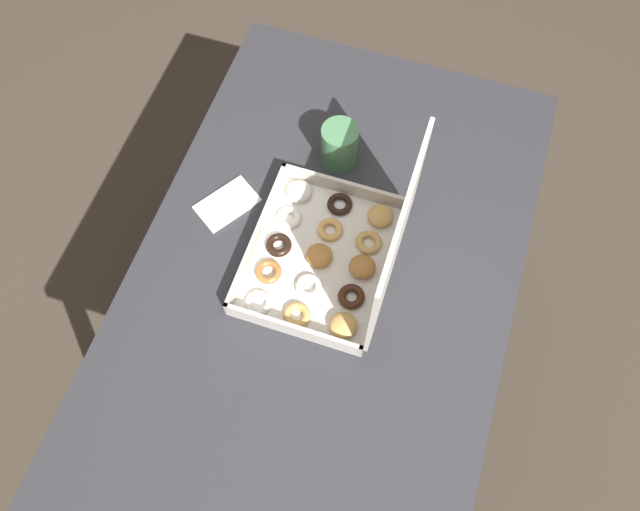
{
  "coord_description": "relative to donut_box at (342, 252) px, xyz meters",
  "views": [
    {
      "loc": [
        0.46,
        0.14,
        1.85
      ],
      "look_at": [
        -0.03,
        -0.02,
        0.76
      ],
      "focal_mm": 35.0,
      "sensor_mm": 36.0,
      "label": 1
    }
  ],
  "objects": [
    {
      "name": "ground_plane",
      "position": [
        0.03,
        -0.03,
        -0.8
      ],
      "size": [
        8.0,
        8.0,
        0.0
      ],
      "primitive_type": "plane",
      "color": "#42382D"
    },
    {
      "name": "donut_box",
      "position": [
        0.0,
        0.0,
        0.0
      ],
      "size": [
        0.33,
        0.27,
        0.3
      ],
      "color": "silver",
      "rests_on": "dining_table"
    },
    {
      "name": "dining_table",
      "position": [
        0.03,
        -0.03,
        -0.17
      ],
      "size": [
        1.14,
        0.73,
        0.74
      ],
      "color": "#2D2D33",
      "rests_on": "ground_plane"
    },
    {
      "name": "paper_napkin",
      "position": [
        -0.06,
        -0.26,
        -0.06
      ],
      "size": [
        0.14,
        0.13,
        0.01
      ],
      "color": "white",
      "rests_on": "dining_table"
    },
    {
      "name": "coffee_mug",
      "position": [
        -0.23,
        -0.08,
        -0.01
      ],
      "size": [
        0.08,
        0.08,
        0.1
      ],
      "color": "#4C8456",
      "rests_on": "dining_table"
    }
  ]
}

